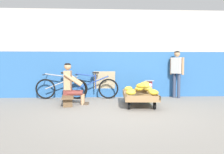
% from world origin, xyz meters
% --- Properties ---
extents(ground_plane, '(80.00, 80.00, 0.00)m').
position_xyz_m(ground_plane, '(0.00, 0.00, 0.00)').
color(ground_plane, gray).
extents(back_wall, '(16.00, 0.30, 2.89)m').
position_xyz_m(back_wall, '(0.00, 2.70, 1.45)').
color(back_wall, '#2D609E').
rests_on(back_wall, ground).
extents(banana_cart, '(0.92, 1.49, 0.36)m').
position_xyz_m(banana_cart, '(0.51, 1.09, 0.24)').
color(banana_cart, '#99754C').
rests_on(banana_cart, ground).
extents(banana_pile, '(0.90, 1.40, 0.26)m').
position_xyz_m(banana_pile, '(0.59, 1.08, 0.46)').
color(banana_pile, gold).
rests_on(banana_pile, banana_cart).
extents(low_bench, '(0.43, 1.13, 0.27)m').
position_xyz_m(low_bench, '(-1.44, 1.33, 0.20)').
color(low_bench, brown).
rests_on(low_bench, ground).
extents(vendor_seated, '(0.68, 0.48, 1.14)m').
position_xyz_m(vendor_seated, '(-1.35, 1.33, 0.57)').
color(vendor_seated, tan).
rests_on(vendor_seated, ground).
extents(plastic_crate, '(0.36, 0.28, 0.30)m').
position_xyz_m(plastic_crate, '(1.00, 2.09, 0.15)').
color(plastic_crate, '#19847F').
rests_on(plastic_crate, ground).
extents(weighing_scale, '(0.30, 0.30, 0.29)m').
position_xyz_m(weighing_scale, '(1.00, 2.09, 0.45)').
color(weighing_scale, '#28282D').
rests_on(weighing_scale, plastic_crate).
extents(bicycle_near_left, '(1.66, 0.48, 0.86)m').
position_xyz_m(bicycle_near_left, '(-1.78, 2.24, 0.35)').
color(bicycle_near_left, black).
rests_on(bicycle_near_left, ground).
extents(bicycle_far_left, '(1.66, 0.48, 0.86)m').
position_xyz_m(bicycle_far_left, '(-0.80, 2.25, 0.35)').
color(bicycle_far_left, black).
rests_on(bicycle_far_left, ground).
extents(sign_board, '(0.70, 0.27, 0.87)m').
position_xyz_m(sign_board, '(-0.41, 2.52, 0.43)').
color(sign_board, '#C6B289').
rests_on(sign_board, ground).
extents(customer_adult, '(0.36, 0.38, 1.53)m').
position_xyz_m(customer_adult, '(1.95, 2.29, 0.95)').
color(customer_adult, '#38425B').
rests_on(customer_adult, ground).
extents(shopping_bag, '(0.18, 0.12, 0.24)m').
position_xyz_m(shopping_bag, '(0.87, 1.55, 0.12)').
color(shopping_bag, green).
rests_on(shopping_bag, ground).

